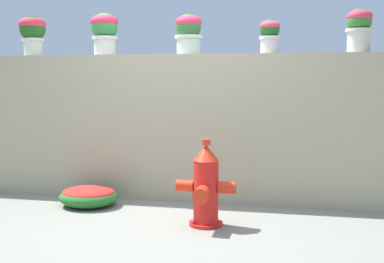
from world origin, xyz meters
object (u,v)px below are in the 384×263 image
(potted_plant_2, at_px, (105,30))
(potted_plant_4, at_px, (270,34))
(flower_bush_left, at_px, (89,195))
(potted_plant_1, at_px, (33,31))
(potted_plant_5, at_px, (359,27))
(potted_plant_3, at_px, (189,31))
(fire_hydrant, at_px, (206,188))

(potted_plant_2, distance_m, potted_plant_4, 1.80)
(potted_plant_4, xyz_separation_m, flower_bush_left, (-1.78, -0.51, -1.65))
(potted_plant_1, xyz_separation_m, flower_bush_left, (0.86, -0.51, -1.73))
(potted_plant_2, distance_m, potted_plant_5, 2.67)
(potted_plant_2, relative_size, flower_bush_left, 0.75)
(potted_plant_1, bearing_deg, potted_plant_3, 1.03)
(fire_hydrant, bearing_deg, potted_plant_3, 110.79)
(potted_plant_4, bearing_deg, potted_plant_3, 177.59)
(flower_bush_left, bearing_deg, potted_plant_5, 12.00)
(potted_plant_2, bearing_deg, potted_plant_4, -1.29)
(fire_hydrant, bearing_deg, potted_plant_5, 36.67)
(potted_plant_1, bearing_deg, fire_hydrant, -23.80)
(potted_plant_2, relative_size, fire_hydrant, 0.59)
(potted_plant_2, height_order, potted_plant_5, potted_plant_2)
(potted_plant_2, relative_size, potted_plant_3, 1.08)
(potted_plant_4, xyz_separation_m, potted_plant_5, (0.88, 0.06, 0.05))
(potted_plant_1, distance_m, potted_plant_5, 3.52)
(potted_plant_3, relative_size, fire_hydrant, 0.55)
(potted_plant_1, relative_size, fire_hydrant, 0.58)
(potted_plant_1, distance_m, fire_hydrant, 2.80)
(fire_hydrant, bearing_deg, flower_bush_left, 161.28)
(potted_plant_3, bearing_deg, flower_bush_left, -149.72)
(potted_plant_3, bearing_deg, potted_plant_5, 0.71)
(potted_plant_1, relative_size, potted_plant_3, 1.06)
(potted_plant_4, bearing_deg, fire_hydrant, -116.71)
(potted_plant_1, relative_size, flower_bush_left, 0.74)
(potted_plant_5, height_order, fire_hydrant, potted_plant_5)
(potted_plant_5, distance_m, fire_hydrant, 2.24)
(flower_bush_left, bearing_deg, potted_plant_2, 91.38)
(potted_plant_2, bearing_deg, fire_hydrant, -36.92)
(potted_plant_5, distance_m, flower_bush_left, 3.21)
(potted_plant_1, xyz_separation_m, potted_plant_2, (0.84, 0.04, -0.00))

